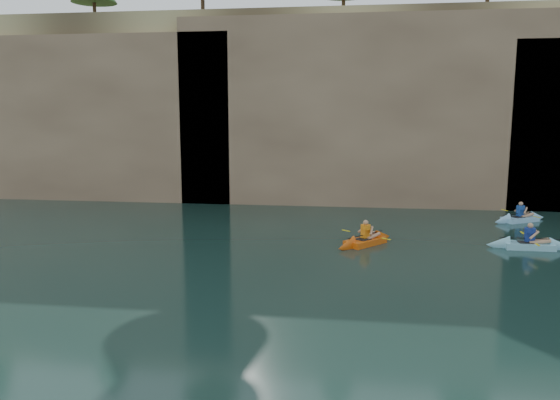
# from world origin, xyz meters

# --- Properties ---
(ground) EXTENTS (160.00, 160.00, 0.00)m
(ground) POSITION_xyz_m (0.00, 0.00, 0.00)
(ground) COLOR black
(ground) RESTS_ON ground
(cliff) EXTENTS (70.00, 16.00, 12.00)m
(cliff) POSITION_xyz_m (0.00, 30.00, 6.00)
(cliff) COLOR tan
(cliff) RESTS_ON ground
(cliff_slab_west) EXTENTS (26.00, 2.40, 10.56)m
(cliff_slab_west) POSITION_xyz_m (-20.00, 22.60, 5.28)
(cliff_slab_west) COLOR #9C7D5E
(cliff_slab_west) RESTS_ON ground
(cliff_slab_center) EXTENTS (24.00, 2.40, 11.40)m
(cliff_slab_center) POSITION_xyz_m (2.00, 22.60, 5.70)
(cliff_slab_center) COLOR #9C7D5E
(cliff_slab_center) RESTS_ON ground
(sea_cave_west) EXTENTS (4.50, 1.00, 4.00)m
(sea_cave_west) POSITION_xyz_m (-18.00, 21.95, 2.00)
(sea_cave_west) COLOR black
(sea_cave_west) RESTS_ON ground
(sea_cave_center) EXTENTS (3.50, 1.00, 3.20)m
(sea_cave_center) POSITION_xyz_m (-4.00, 21.95, 1.60)
(sea_cave_center) COLOR black
(sea_cave_center) RESTS_ON ground
(sea_cave_east) EXTENTS (5.00, 1.00, 4.50)m
(sea_cave_east) POSITION_xyz_m (10.00, 21.95, 2.25)
(sea_cave_east) COLOR black
(sea_cave_east) RESTS_ON ground
(kayaker_orange) EXTENTS (2.79, 3.14, 1.31)m
(kayaker_orange) POSITION_xyz_m (0.97, 12.22, 0.16)
(kayaker_orange) COLOR #DC540D
(kayaker_orange) RESTS_ON ground
(kayaker_ltblue_near) EXTENTS (3.38, 2.60, 1.33)m
(kayaker_ltblue_near) POSITION_xyz_m (7.59, 12.42, 0.16)
(kayaker_ltblue_near) COLOR #83C5DB
(kayaker_ltblue_near) RESTS_ON ground
(kayaker_ltblue_mid) EXTENTS (3.26, 2.38, 1.27)m
(kayaker_ltblue_mid) POSITION_xyz_m (8.87, 18.25, 0.16)
(kayaker_ltblue_mid) COLOR #90CCF2
(kayaker_ltblue_mid) RESTS_ON ground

